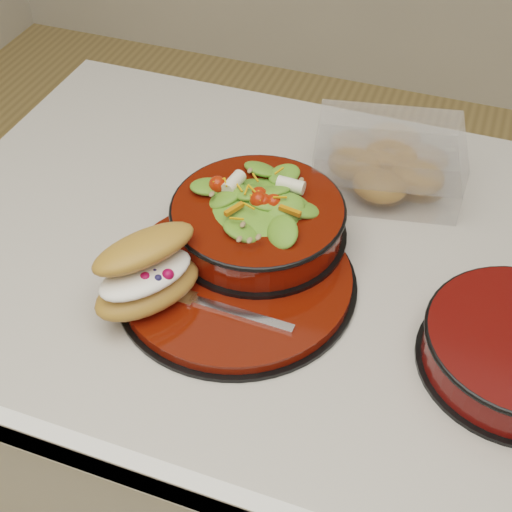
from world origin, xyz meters
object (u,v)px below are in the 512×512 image
(island_counter, at_px, (332,445))
(croissant, at_px, (148,273))
(salad_bowl, at_px, (258,214))
(fork, at_px, (222,308))
(pastry_box, at_px, (387,163))
(dinner_plate, at_px, (237,280))

(island_counter, bearing_deg, croissant, -145.25)
(island_counter, distance_m, croissant, 0.58)
(salad_bowl, relative_size, fork, 1.40)
(pastry_box, bearing_deg, island_counter, -99.48)
(fork, xyz_separation_m, pastry_box, (0.13, 0.33, 0.02))
(dinner_plate, bearing_deg, fork, -85.24)
(dinner_plate, distance_m, fork, 0.06)
(salad_bowl, height_order, pastry_box, salad_bowl)
(island_counter, xyz_separation_m, dinner_plate, (-0.14, -0.08, 0.46))
(dinner_plate, relative_size, croissant, 1.81)
(dinner_plate, distance_m, croissant, 0.12)
(fork, distance_m, pastry_box, 0.35)
(dinner_plate, height_order, croissant, croissant)
(dinner_plate, relative_size, pastry_box, 1.34)
(salad_bowl, bearing_deg, croissant, -119.57)
(island_counter, distance_m, dinner_plate, 0.48)
(croissant, bearing_deg, fork, -50.69)
(pastry_box, bearing_deg, salad_bowl, -136.57)
(island_counter, bearing_deg, fork, -132.35)
(island_counter, xyz_separation_m, salad_bowl, (-0.14, -0.00, 0.50))
(dinner_plate, xyz_separation_m, fork, (0.01, -0.06, 0.01))
(pastry_box, bearing_deg, dinner_plate, -127.59)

